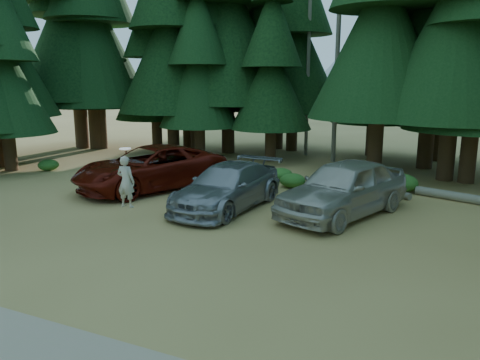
{
  "coord_description": "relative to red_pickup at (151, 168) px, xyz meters",
  "views": [
    {
      "loc": [
        6.71,
        -10.47,
        4.39
      ],
      "look_at": [
        0.61,
        2.77,
        1.25
      ],
      "focal_mm": 35.0,
      "sensor_mm": 36.0,
      "label": 1
    }
  ],
  "objects": [
    {
      "name": "red_pickup",
      "position": [
        0.0,
        0.0,
        0.0
      ],
      "size": [
        5.19,
        6.94,
        1.75
      ],
      "primitive_type": "imported",
      "rotation": [
        0.0,
        0.0,
        -0.41
      ],
      "color": "#611108",
      "rests_on": "ground"
    },
    {
      "name": "shrub_right",
      "position": [
        5.17,
        2.63,
        -0.58
      ],
      "size": [
        1.06,
        1.06,
        0.58
      ],
      "primitive_type": "ellipsoid",
      "color": "#20641E",
      "rests_on": "ground"
    },
    {
      "name": "shrub_edge_west",
      "position": [
        -6.91,
        1.13,
        -0.6
      ],
      "size": [
        0.99,
        0.99,
        0.54
      ],
      "primitive_type": "ellipsoid",
      "color": "#20641E",
      "rests_on": "ground"
    },
    {
      "name": "shrub_left",
      "position": [
        2.13,
        2.32,
        -0.57
      ],
      "size": [
        1.12,
        1.12,
        0.62
      ],
      "primitive_type": "ellipsoid",
      "color": "#20641E",
      "rests_on": "ground"
    },
    {
      "name": "silver_minivan_center",
      "position": [
        4.12,
        -1.35,
        -0.11
      ],
      "size": [
        2.55,
        5.4,
        1.52
      ],
      "primitive_type": "imported",
      "rotation": [
        0.0,
        0.0,
        -0.08
      ],
      "color": "#96989D",
      "rests_on": "ground"
    },
    {
      "name": "snag_front",
      "position": [
        5.2,
        9.5,
        5.12
      ],
      "size": [
        0.24,
        0.24,
        12.0
      ],
      "primitive_type": "cylinder",
      "color": "slate",
      "rests_on": "ground"
    },
    {
      "name": "shrub_far_left",
      "position": [
        -0.55,
        3.81,
        -0.66
      ],
      "size": [
        0.78,
        0.78,
        0.43
      ],
      "primitive_type": "ellipsoid",
      "color": "#20641E",
      "rests_on": "ground"
    },
    {
      "name": "shrub_center_right",
      "position": [
        6.42,
        2.68,
        -0.64
      ],
      "size": [
        0.86,
        0.86,
        0.47
      ],
      "primitive_type": "ellipsoid",
      "color": "#20641E",
      "rests_on": "ground"
    },
    {
      "name": "frisbee_player",
      "position": [
        1.86,
        -3.95,
        0.39
      ],
      "size": [
        0.63,
        0.45,
        1.88
      ],
      "rotation": [
        0.0,
        0.0,
        3.2
      ],
      "color": "beige",
      "rests_on": "ground"
    },
    {
      "name": "shrub_center_left",
      "position": [
        4.3,
        3.66,
        -0.6
      ],
      "size": [
        1.02,
        1.02,
        0.56
      ],
      "primitive_type": "ellipsoid",
      "color": "#20641E",
      "rests_on": "ground"
    },
    {
      "name": "log_mid",
      "position": [
        8.4,
        3.23,
        -0.74
      ],
      "size": [
        2.97,
        1.86,
        0.27
      ],
      "primitive_type": "cylinder",
      "rotation": [
        0.0,
        1.57,
        -0.52
      ],
      "color": "slate",
      "rests_on": "ground"
    },
    {
      "name": "silver_minivan_right",
      "position": [
        7.97,
        -0.54,
        0.05
      ],
      "size": [
        3.92,
        5.85,
        1.85
      ],
      "primitive_type": "imported",
      "rotation": [
        0.0,
        0.0,
        -0.35
      ],
      "color": "#BAB4A6",
      "rests_on": "ground"
    },
    {
      "name": "shrub_far_right",
      "position": [
        9.35,
        3.76,
        -0.52
      ],
      "size": [
        1.29,
        1.29,
        0.71
      ],
      "primitive_type": "ellipsoid",
      "color": "#20641E",
      "rests_on": "ground"
    },
    {
      "name": "snag_back",
      "position": [
        3.2,
        11.0,
        4.12
      ],
      "size": [
        0.2,
        0.2,
        10.0
      ],
      "primitive_type": "cylinder",
      "color": "slate",
      "rests_on": "ground"
    },
    {
      "name": "mountain_peak",
      "position": [
        1.81,
        83.24,
        11.83
      ],
      "size": [
        48.0,
        50.0,
        28.0
      ],
      "color": "#95979D",
      "rests_on": "ground"
    },
    {
      "name": "log_left",
      "position": [
        -2.08,
        5.5,
        -0.73
      ],
      "size": [
        3.95,
        1.8,
        0.3
      ],
      "primitive_type": "cylinder",
      "rotation": [
        0.0,
        1.57,
        0.38
      ],
      "color": "slate",
      "rests_on": "ground"
    },
    {
      "name": "forest_belt_north",
      "position": [
        4.4,
        10.0,
        -0.88
      ],
      "size": [
        36.0,
        7.0,
        22.0
      ],
      "primitive_type": null,
      "color": "black",
      "rests_on": "ground"
    },
    {
      "name": "ground",
      "position": [
        4.4,
        -5.0,
        -0.88
      ],
      "size": [
        160.0,
        160.0,
        0.0
      ],
      "primitive_type": "plane",
      "color": "olive",
      "rests_on": "ground"
    }
  ]
}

